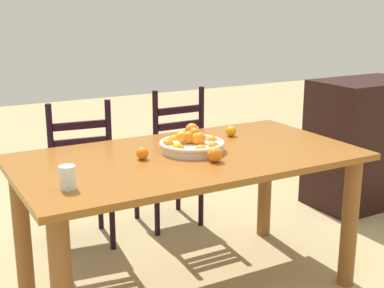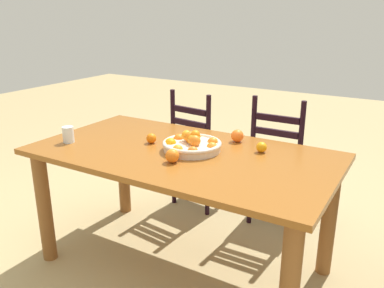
{
  "view_description": "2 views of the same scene",
  "coord_description": "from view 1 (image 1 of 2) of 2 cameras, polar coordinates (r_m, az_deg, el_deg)",
  "views": [
    {
      "loc": [
        -1.25,
        -2.3,
        1.51
      ],
      "look_at": [
        0.04,
        0.04,
        0.8
      ],
      "focal_mm": 49.88,
      "sensor_mm": 36.0,
      "label": 1
    },
    {
      "loc": [
        1.15,
        -1.83,
        1.53
      ],
      "look_at": [
        0.04,
        0.04,
        0.8
      ],
      "focal_mm": 37.28,
      "sensor_mm": 36.0,
      "label": 2
    }
  ],
  "objects": [
    {
      "name": "dining_table",
      "position": [
        2.76,
        -0.39,
        -3.74
      ],
      "size": [
        1.74,
        0.94,
        0.76
      ],
      "color": "brown",
      "rests_on": "ground"
    },
    {
      "name": "chair_near_window",
      "position": [
        3.4,
        -11.99,
        -3.72
      ],
      "size": [
        0.44,
        0.44,
        0.96
      ],
      "rotation": [
        0.0,
        0.0,
        3.02
      ],
      "color": "black",
      "rests_on": "ground"
    },
    {
      "name": "chair_by_cabinet",
      "position": [
        3.65,
        -2.28,
        -1.84
      ],
      "size": [
        0.4,
        0.4,
        0.98
      ],
      "rotation": [
        0.0,
        0.0,
        3.15
      ],
      "color": "black",
      "rests_on": "ground"
    },
    {
      "name": "cabinet",
      "position": [
        4.26,
        17.8,
        0.12
      ],
      "size": [
        0.79,
        0.52,
        0.96
      ],
      "primitive_type": "cube",
      "rotation": [
        0.0,
        0.0,
        0.02
      ],
      "color": "black",
      "rests_on": "ground"
    },
    {
      "name": "orange_loose_0",
      "position": [
        2.59,
        2.47,
        -1.12
      ],
      "size": [
        0.07,
        0.07,
        0.07
      ],
      "primitive_type": "sphere",
      "color": "orange",
      "rests_on": "dining_table"
    },
    {
      "name": "ground_plane",
      "position": [
        3.02,
        -0.37,
        -15.17
      ],
      "size": [
        12.0,
        12.0,
        0.0
      ],
      "primitive_type": "plane",
      "color": "tan"
    },
    {
      "name": "fruit_bowl",
      "position": [
        2.76,
        -0.02,
        -0.03
      ],
      "size": [
        0.34,
        0.34,
        0.12
      ],
      "color": "beige",
      "rests_on": "dining_table"
    },
    {
      "name": "orange_loose_2",
      "position": [
        2.64,
        -5.32,
        -1.0
      ],
      "size": [
        0.06,
        0.06,
        0.06
      ],
      "primitive_type": "sphere",
      "color": "orange",
      "rests_on": "dining_table"
    },
    {
      "name": "orange_loose_1",
      "position": [
        3.09,
        4.19,
        1.38
      ],
      "size": [
        0.06,
        0.06,
        0.06
      ],
      "primitive_type": "sphere",
      "color": "orange",
      "rests_on": "dining_table"
    },
    {
      "name": "orange_loose_3",
      "position": [
        3.08,
        -0.02,
        1.52
      ],
      "size": [
        0.08,
        0.08,
        0.08
      ],
      "primitive_type": "sphere",
      "color": "orange",
      "rests_on": "dining_table"
    },
    {
      "name": "drinking_glass",
      "position": [
        2.27,
        -13.16,
        -3.5
      ],
      "size": [
        0.07,
        0.07,
        0.1
      ],
      "primitive_type": "cylinder",
      "color": "silver",
      "rests_on": "dining_table"
    }
  ]
}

